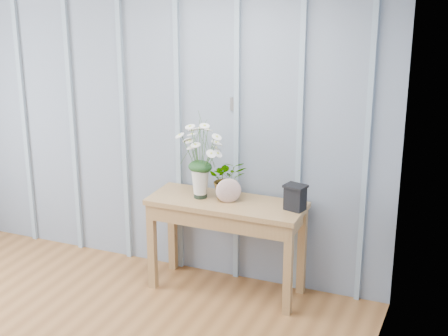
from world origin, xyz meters
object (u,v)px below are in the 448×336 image
at_px(sideboard, 226,215).
at_px(felt_disc_vessel, 228,191).
at_px(daisy_vase, 200,147).
at_px(carved_box, 295,197).

relative_size(sideboard, felt_disc_vessel, 6.22).
xyz_separation_m(daisy_vase, carved_box, (0.75, 0.03, -0.30)).
height_order(sideboard, daisy_vase, daisy_vase).
distance_m(sideboard, daisy_vase, 0.56).
bearing_deg(daisy_vase, felt_disc_vessel, -5.56).
xyz_separation_m(sideboard, carved_box, (0.53, 0.03, 0.21)).
relative_size(daisy_vase, felt_disc_vessel, 3.31).
height_order(daisy_vase, felt_disc_vessel, daisy_vase).
bearing_deg(felt_disc_vessel, daisy_vase, 148.33).
relative_size(sideboard, daisy_vase, 1.88).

